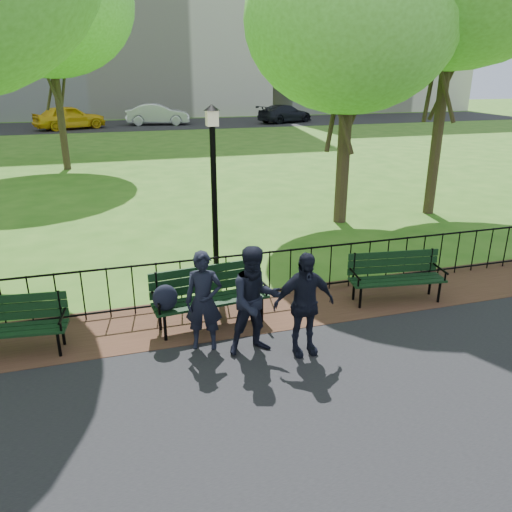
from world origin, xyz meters
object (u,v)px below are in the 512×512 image
object	(u,v)px
person_left	(204,301)
tree_near_e	(352,20)
lamppost	(214,187)
sedan_silver	(158,114)
park_bench_left_a	(7,320)
park_bench_main	(194,293)
person_mid	(256,301)
person_right	(304,304)
sedan_dark	(285,114)
tree_far_c	(46,0)
taxi	(69,117)
park_bench_right_a	(396,271)

from	to	relation	value
person_left	tree_near_e	bearing A→B (deg)	66.03
lamppost	sedan_silver	bearing A→B (deg)	85.71
park_bench_left_a	sedan_silver	size ratio (longest dim) A/B	0.35
park_bench_left_a	tree_near_e	size ratio (longest dim) A/B	0.23
park_bench_main	person_mid	world-z (taller)	person_mid
person_right	sedan_dark	size ratio (longest dim) A/B	0.32
tree_far_c	taxi	bearing A→B (deg)	91.99
tree_far_c	taxi	world-z (taller)	tree_far_c
park_bench_right_a	person_left	size ratio (longest dim) A/B	1.16
taxi	sedan_silver	world-z (taller)	taxi
taxi	sedan_silver	bearing A→B (deg)	-99.92
lamppost	tree_near_e	size ratio (longest dim) A/B	0.46
tree_near_e	person_right	world-z (taller)	tree_near_e
person_right	sedan_dark	xyz separation A→B (m)	(11.84, 33.45, -0.08)
park_bench_main	person_mid	size ratio (longest dim) A/B	1.17
person_left	sedan_dark	xyz separation A→B (m)	(13.18, 32.89, -0.05)
tree_near_e	person_mid	xyz separation A→B (m)	(-4.20, -5.88, -4.24)
park_bench_left_a	person_mid	size ratio (longest dim) A/B	1.04
person_mid	person_right	distance (m)	0.69
park_bench_left_a	park_bench_main	bearing A→B (deg)	5.40
tree_far_c	sedan_silver	bearing A→B (deg)	71.97
tree_near_e	park_bench_right_a	bearing A→B (deg)	-104.79
taxi	sedan_dark	distance (m)	16.48
tree_far_c	sedan_dark	size ratio (longest dim) A/B	1.92
tree_near_e	sedan_dark	distance (m)	28.91
park_bench_left_a	tree_far_c	world-z (taller)	tree_far_c
park_bench_right_a	person_right	size ratio (longest dim) A/B	1.12
park_bench_main	person_mid	xyz separation A→B (m)	(0.72, -0.95, 0.19)
tree_far_c	person_mid	xyz separation A→B (m)	(3.41, -16.40, -5.61)
person_right	taxi	size ratio (longest dim) A/B	0.32
sedan_dark	lamppost	bearing A→B (deg)	135.73
tree_near_e	person_right	distance (m)	8.26
park_bench_right_a	person_left	bearing A→B (deg)	-161.91
sedan_silver	person_right	bearing A→B (deg)	-173.51
tree_far_c	sedan_dark	bearing A→B (deg)	46.61
tree_far_c	sedan_silver	xyz separation A→B (m)	(5.84, 17.95, -5.63)
park_bench_right_a	tree_far_c	bearing A→B (deg)	119.92
sedan_dark	park_bench_right_a	bearing A→B (deg)	141.50
park_bench_main	lamppost	size ratio (longest dim) A/B	0.57
sedan_silver	taxi	bearing A→B (deg)	111.67
park_bench_main	tree_near_e	distance (m)	8.26
park_bench_main	person_left	xyz separation A→B (m)	(0.04, -0.62, 0.13)
lamppost	person_mid	bearing A→B (deg)	-91.59
person_mid	sedan_silver	xyz separation A→B (m)	(2.43, 34.35, -0.02)
tree_far_c	sedan_silver	distance (m)	19.70
park_bench_right_a	sedan_silver	xyz separation A→B (m)	(-0.48, 33.35, 0.26)
park_bench_right_a	sedan_dark	size ratio (longest dim) A/B	0.36
lamppost	sedan_dark	world-z (taller)	lamppost
tree_near_e	person_left	world-z (taller)	tree_near_e
person_left	sedan_silver	size ratio (longest dim) A/B	0.31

